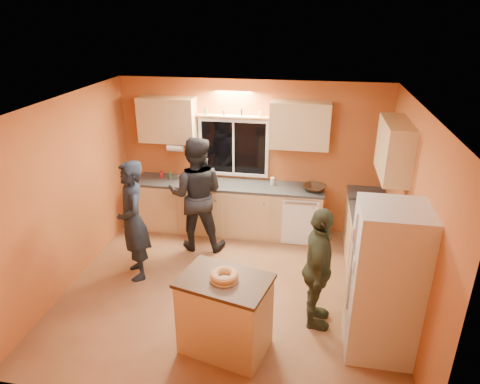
% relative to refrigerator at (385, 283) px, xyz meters
% --- Properties ---
extents(ground, '(4.50, 4.50, 0.00)m').
position_rel_refrigerator_xyz_m(ground, '(-1.89, 0.80, -0.90)').
color(ground, brown).
rests_on(ground, ground).
extents(room_shell, '(4.54, 4.04, 2.61)m').
position_rel_refrigerator_xyz_m(room_shell, '(-1.77, 1.21, 0.72)').
color(room_shell, '#B8622F').
rests_on(room_shell, ground).
extents(back_counter, '(4.23, 0.62, 0.90)m').
position_rel_refrigerator_xyz_m(back_counter, '(-1.88, 2.50, -0.45)').
color(back_counter, tan).
rests_on(back_counter, ground).
extents(right_counter, '(0.62, 1.84, 0.90)m').
position_rel_refrigerator_xyz_m(right_counter, '(0.06, 1.30, -0.45)').
color(right_counter, tan).
rests_on(right_counter, ground).
extents(refrigerator, '(0.72, 0.70, 1.80)m').
position_rel_refrigerator_xyz_m(refrigerator, '(0.00, 0.00, 0.00)').
color(refrigerator, silver).
rests_on(refrigerator, ground).
extents(island, '(1.11, 0.88, 0.94)m').
position_rel_refrigerator_xyz_m(island, '(-1.72, -0.30, -0.42)').
color(island, tan).
rests_on(island, ground).
extents(bundt_pastry, '(0.31, 0.31, 0.09)m').
position_rel_refrigerator_xyz_m(bundt_pastry, '(-1.72, -0.30, 0.09)').
color(bundt_pastry, '#AF8447').
rests_on(bundt_pastry, island).
extents(person_left, '(0.70, 0.77, 1.77)m').
position_rel_refrigerator_xyz_m(person_left, '(-3.29, 0.94, -0.02)').
color(person_left, black).
rests_on(person_left, ground).
extents(person_center, '(0.96, 0.78, 1.87)m').
position_rel_refrigerator_xyz_m(person_center, '(-2.63, 1.90, 0.03)').
color(person_center, black).
rests_on(person_center, ground).
extents(person_right, '(0.40, 0.93, 1.57)m').
position_rel_refrigerator_xyz_m(person_right, '(-0.71, 0.31, -0.11)').
color(person_right, '#313823').
rests_on(person_right, ground).
extents(mixing_bowl, '(0.48, 0.48, 0.09)m').
position_rel_refrigerator_xyz_m(mixing_bowl, '(-0.79, 2.45, 0.04)').
color(mixing_bowl, '#311F10').
rests_on(mixing_bowl, back_counter).
extents(utensil_crock, '(0.14, 0.14, 0.17)m').
position_rel_refrigerator_xyz_m(utensil_crock, '(-2.91, 2.55, 0.09)').
color(utensil_crock, beige).
rests_on(utensil_crock, back_counter).
extents(potted_plant, '(0.31, 0.28, 0.29)m').
position_rel_refrigerator_xyz_m(potted_plant, '(0.14, 1.20, 0.14)').
color(potted_plant, gray).
rests_on(potted_plant, right_counter).
extents(red_box, '(0.17, 0.13, 0.07)m').
position_rel_refrigerator_xyz_m(red_box, '(0.02, 2.10, 0.04)').
color(red_box, '#AA1A1E').
rests_on(red_box, right_counter).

